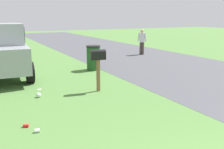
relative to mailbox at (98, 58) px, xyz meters
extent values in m
cube|color=#47474C|center=(-0.32, -4.83, -1.07)|extent=(60.00, 6.73, 0.01)
cube|color=brown|center=(0.00, 0.00, -0.56)|extent=(0.09, 0.09, 1.03)
cube|color=black|center=(0.00, 0.00, 0.06)|extent=(0.29, 0.51, 0.22)
cylinder|color=black|center=(0.00, 0.00, 0.17)|extent=(0.29, 0.51, 0.20)
cube|color=red|center=(0.11, 0.00, 0.13)|extent=(0.02, 0.04, 0.18)
cube|color=#93999E|center=(3.79, 2.57, -0.19)|extent=(5.10, 2.17, 0.90)
cube|color=#93999E|center=(4.83, 1.65, 0.32)|extent=(2.59, 0.24, 0.12)
cylinder|color=black|center=(2.09, 1.75, -0.69)|extent=(0.77, 0.31, 0.76)
cylinder|color=black|center=(5.37, 1.54, -0.69)|extent=(0.77, 0.31, 0.76)
cylinder|color=#1E4C1E|center=(3.11, -1.18, -0.57)|extent=(0.59, 0.59, 1.01)
cylinder|color=black|center=(3.11, -1.18, -0.02)|extent=(0.62, 0.62, 0.08)
cylinder|color=#4C4238|center=(5.97, -5.62, -0.69)|extent=(0.14, 0.14, 0.77)
cylinder|color=#4C4238|center=(5.89, -5.74, -0.69)|extent=(0.14, 0.14, 0.77)
cylinder|color=silver|center=(5.93, -5.68, -0.01)|extent=(0.30, 0.30, 0.58)
sphere|color=tan|center=(5.93, -5.68, 0.38)|extent=(0.21, 0.21, 0.21)
cylinder|color=silver|center=(6.05, -5.51, 0.02)|extent=(0.09, 0.17, 0.53)
cylinder|color=silver|center=(5.82, -5.84, 0.02)|extent=(0.09, 0.17, 0.53)
cylinder|color=red|center=(-1.77, 2.55, -1.04)|extent=(0.10, 0.14, 0.07)
cylinder|color=white|center=(-2.14, 2.38, -1.03)|extent=(0.09, 0.11, 0.08)
cube|color=silver|center=(1.07, 1.65, -1.07)|extent=(0.09, 0.13, 0.01)
sphere|color=silver|center=(0.22, 1.85, -1.00)|extent=(0.14, 0.14, 0.14)
camera|label=1|loc=(-7.22, 3.27, 1.31)|focal=40.97mm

